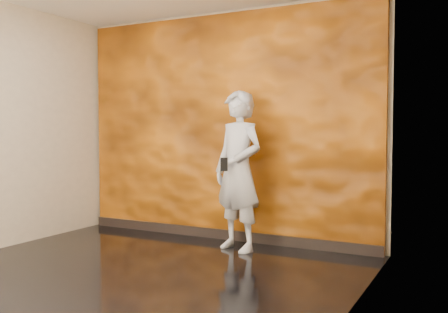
% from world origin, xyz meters
% --- Properties ---
extents(room, '(4.02, 4.02, 2.81)m').
position_xyz_m(room, '(0.00, 0.00, 1.40)').
color(room, black).
rests_on(room, ground).
extents(feature_wall, '(3.90, 0.06, 2.75)m').
position_xyz_m(feature_wall, '(0.00, 1.96, 1.38)').
color(feature_wall, orange).
rests_on(feature_wall, ground).
extents(baseboard, '(3.90, 0.04, 0.12)m').
position_xyz_m(baseboard, '(0.00, 1.92, 0.06)').
color(baseboard, black).
rests_on(baseboard, ground).
extents(man, '(0.76, 0.62, 1.78)m').
position_xyz_m(man, '(0.43, 1.52, 0.89)').
color(man, '#ACB0BC').
rests_on(man, ground).
extents(phone, '(0.08, 0.05, 0.15)m').
position_xyz_m(phone, '(0.37, 1.29, 0.97)').
color(phone, black).
rests_on(phone, man).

